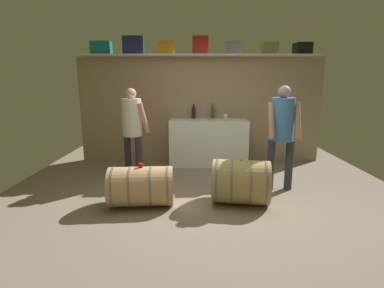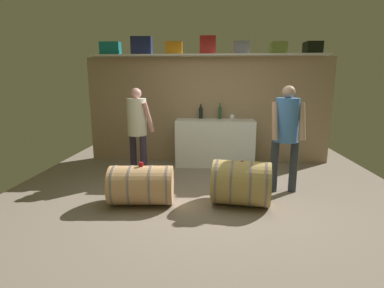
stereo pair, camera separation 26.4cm
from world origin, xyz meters
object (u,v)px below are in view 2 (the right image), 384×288
Objects in this scene: toolcase_black at (313,48)px; wine_glass at (232,117)px; wine_barrel_near at (141,185)px; winemaker_pouring at (137,124)px; wine_bottle_green at (220,112)px; visitor_tasting at (286,128)px; toolcase_orange at (174,48)px; toolcase_grey at (241,48)px; wine_bottle_dark at (201,112)px; toolcase_navy at (142,46)px; toolcase_teal at (110,49)px; wine_barrel_far at (241,183)px; tasting_cup at (141,164)px; work_cabinet at (215,143)px; toolcase_red at (208,45)px; toolcase_olive at (278,48)px.

toolcase_black is 2.06m from wine_glass.
wine_barrel_near is 1.41m from winemaker_pouring.
visitor_tasting is at bearing -59.48° from wine_bottle_green.
wine_barrel_near is (-1.13, -2.26, -0.80)m from wine_bottle_green.
toolcase_orange reaches higher than toolcase_grey.
visitor_tasting is at bearing -50.88° from wine_bottle_dark.
wine_bottle_green is at bearing -3.99° from toolcase_navy.
toolcase_navy is (0.65, 0.00, 0.05)m from toolcase_teal.
wine_barrel_far is at bearing 37.51° from visitor_tasting.
tasting_cup is at bearing 16.68° from visitor_tasting.
visitor_tasting reaches higher than wine_barrel_near.
tasting_cup is (-1.03, -2.08, 0.11)m from work_cabinet.
toolcase_black is at bearing 56.10° from winemaker_pouring.
toolcase_orange is (1.30, 0.00, -0.00)m from toolcase_teal.
work_cabinet reaches higher than tasting_cup.
toolcase_black is 0.19× the size of visitor_tasting.
work_cabinet is at bearing 63.67° from tasting_cup.
toolcase_grey is at bearing 68.00° from winemaker_pouring.
toolcase_navy is 1.98m from toolcase_grey.
toolcase_orange is 3.22m from wine_barrel_far.
wine_bottle_dark is at bearing 175.73° from toolcase_black.
toolcase_teal is at bearing 179.57° from wine_bottle_green.
wine_bottle_green is 1.08× the size of wine_bottle_dark.
toolcase_red is 0.66m from toolcase_grey.
toolcase_red is 1.17× the size of wine_bottle_dark.
toolcase_grey reaches higher than wine_barrel_near.
wine_glass reaches higher than wine_barrel_near.
visitor_tasting is at bearing -119.99° from toolcase_black.
toolcase_orange is 1.80m from wine_glass.
toolcase_red is 2.59× the size of wine_glass.
toolcase_navy is 3.14m from wine_barrel_near.
work_cabinet is 1.73× the size of wine_barrel_near.
toolcase_black is at bearing 38.14° from tasting_cup.
winemaker_pouring reaches higher than tasting_cup.
wine_glass is 0.15× the size of wine_barrel_near.
toolcase_olive is 1.00× the size of toolcase_black.
wine_bottle_dark is (-0.79, 0.02, -1.27)m from toolcase_grey.
toolcase_red is at bearing 131.14° from work_cabinet.
toolcase_orange is 1.09× the size of toolcase_olive.
wine_barrel_near is (-2.24, -2.27, -2.06)m from toolcase_olive.
toolcase_navy is 1.24× the size of wine_bottle_green.
toolcase_teal is 1.14× the size of toolcase_red.
toolcase_navy is at bearing 168.44° from wine_glass.
toolcase_red is (0.68, 0.00, 0.05)m from toolcase_orange.
toolcase_grey is at bearing 2.47° from wine_bottle_green.
work_cabinet is 1.71m from winemaker_pouring.
toolcase_teal reaches higher than wine_bottle_dark.
toolcase_black reaches higher than winemaker_pouring.
tasting_cup is (-1.13, -2.26, -0.50)m from wine_bottle_green.
toolcase_red reaches higher than wine_glass.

